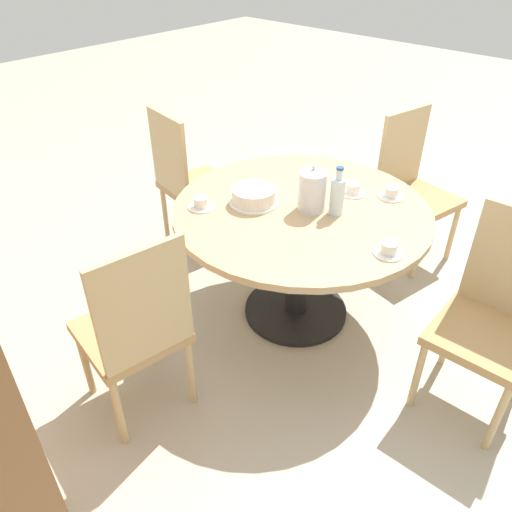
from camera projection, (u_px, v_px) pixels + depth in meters
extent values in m
plane|color=#B2A893|center=(295.00, 311.00, 2.96)|extent=(14.00, 14.00, 0.00)
cylinder|color=black|center=(295.00, 310.00, 2.95)|extent=(0.60, 0.60, 0.03)
cylinder|color=black|center=(298.00, 264.00, 2.76)|extent=(0.12, 0.12, 0.64)
cylinder|color=tan|center=(301.00, 210.00, 2.56)|extent=(1.33, 1.33, 0.04)
cylinder|color=tan|center=(417.00, 251.00, 3.12)|extent=(0.03, 0.03, 0.41)
cylinder|color=tan|center=(452.00, 233.00, 3.29)|extent=(0.03, 0.03, 0.41)
cylinder|color=tan|center=(374.00, 227.00, 3.36)|extent=(0.03, 0.03, 0.41)
cylinder|color=tan|center=(409.00, 211.00, 3.53)|extent=(0.03, 0.03, 0.41)
cube|color=tan|center=(419.00, 200.00, 3.20)|extent=(0.50, 0.50, 0.04)
cube|color=tan|center=(402.00, 149.00, 3.17)|extent=(0.11, 0.40, 0.51)
cylinder|color=tan|center=(236.00, 217.00, 3.46)|extent=(0.03, 0.03, 0.41)
cylinder|color=tan|center=(208.00, 198.00, 3.70)|extent=(0.03, 0.03, 0.41)
cylinder|color=tan|center=(192.00, 234.00, 3.28)|extent=(0.03, 0.03, 0.41)
cylinder|color=tan|center=(165.00, 213.00, 3.51)|extent=(0.03, 0.03, 0.41)
cube|color=tan|center=(198.00, 186.00, 3.36)|extent=(0.48, 0.48, 0.04)
cube|color=tan|center=(169.00, 155.00, 3.10)|extent=(0.40, 0.09, 0.51)
cylinder|color=tan|center=(153.00, 330.00, 2.54)|extent=(0.03, 0.03, 0.41)
cylinder|color=tan|center=(85.00, 362.00, 2.35)|extent=(0.03, 0.03, 0.41)
cylinder|color=tan|center=(191.00, 372.00, 2.31)|extent=(0.03, 0.03, 0.41)
cylinder|color=tan|center=(119.00, 412.00, 2.12)|extent=(0.03, 0.03, 0.41)
cube|color=tan|center=(131.00, 332.00, 2.20)|extent=(0.48, 0.48, 0.04)
cube|color=tan|center=(144.00, 307.00, 1.92)|extent=(0.09, 0.40, 0.51)
cylinder|color=tan|center=(417.00, 375.00, 2.29)|extent=(0.03, 0.03, 0.41)
cylinder|color=tan|center=(497.00, 418.00, 2.10)|extent=(0.03, 0.03, 0.41)
cylinder|color=tan|center=(449.00, 334.00, 2.51)|extent=(0.03, 0.03, 0.41)
cube|color=tan|center=(484.00, 337.00, 2.18)|extent=(0.43, 0.43, 0.04)
cylinder|color=silver|center=(312.00, 191.00, 2.48)|extent=(0.14, 0.14, 0.20)
cone|color=silver|center=(314.00, 171.00, 2.42)|extent=(0.13, 0.13, 0.02)
sphere|color=silver|center=(314.00, 167.00, 2.40)|extent=(0.02, 0.02, 0.02)
cylinder|color=silver|center=(337.00, 197.00, 2.45)|extent=(0.07, 0.07, 0.19)
cylinder|color=silver|center=(339.00, 174.00, 2.38)|extent=(0.03, 0.03, 0.05)
cylinder|color=#2D5184|center=(340.00, 168.00, 2.36)|extent=(0.04, 0.04, 0.01)
cylinder|color=white|center=(254.00, 202.00, 2.59)|extent=(0.26, 0.26, 0.01)
cylinder|color=silver|center=(254.00, 195.00, 2.56)|extent=(0.23, 0.23, 0.07)
cylinder|color=white|center=(388.00, 253.00, 2.21)|extent=(0.14, 0.14, 0.01)
cylinder|color=silver|center=(389.00, 248.00, 2.19)|extent=(0.07, 0.07, 0.05)
cylinder|color=white|center=(391.00, 197.00, 2.64)|extent=(0.14, 0.14, 0.01)
cylinder|color=silver|center=(392.00, 192.00, 2.62)|extent=(0.07, 0.07, 0.05)
cylinder|color=white|center=(201.00, 207.00, 2.55)|extent=(0.14, 0.14, 0.01)
cylinder|color=silver|center=(201.00, 202.00, 2.53)|extent=(0.07, 0.07, 0.05)
cylinder|color=white|center=(353.00, 193.00, 2.67)|extent=(0.14, 0.14, 0.01)
cylinder|color=silver|center=(353.00, 188.00, 2.66)|extent=(0.07, 0.07, 0.05)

